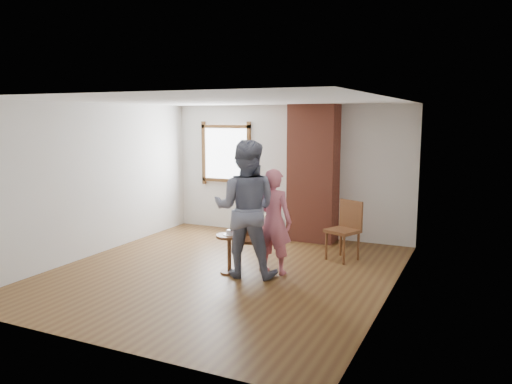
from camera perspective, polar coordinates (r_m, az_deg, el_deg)
ground at (r=7.80m, az=-3.78°, el=-9.10°), size 5.50×5.50×0.00m
room_shell at (r=8.01m, az=-2.18°, el=4.58°), size 5.04×5.52×2.62m
brick_chimney at (r=9.55m, az=6.56°, el=2.12°), size 0.90×0.50×2.60m
stoneware_crock at (r=9.91m, az=1.88°, el=-3.88°), size 0.38×0.38×0.45m
dark_pot at (r=10.16m, az=-0.87°, el=-4.49°), size 0.15×0.15×0.13m
dining_chair_left at (r=7.93m, az=-0.65°, el=-4.99°), size 0.55×0.55×0.90m
dining_chair_right at (r=8.46m, az=10.24°, el=-3.92°), size 0.61×0.61×0.99m
side_table at (r=7.63m, az=-3.08°, el=-6.34°), size 0.40×0.40×0.60m
cake_plate at (r=7.58m, az=-3.09°, el=-4.87°), size 0.18×0.18×0.01m
cake_slice at (r=7.57m, az=-3.03°, el=-4.63°), size 0.08×0.07×0.06m
man at (r=7.40m, az=-1.18°, el=-1.92°), size 1.14×0.97×2.04m
person_pink at (r=7.54m, az=1.99°, el=-3.38°), size 0.59×0.39×1.61m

